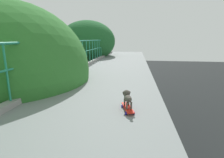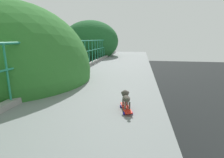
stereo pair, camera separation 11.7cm
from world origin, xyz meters
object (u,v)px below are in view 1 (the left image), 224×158
at_px(car_red_taxi_fifth, 22,147).
at_px(small_dog, 127,97).
at_px(toy_skateboard, 128,108).
at_px(city_bus, 46,88).

xyz_separation_m(car_red_taxi_fifth, small_dog, (7.07, -5.73, 5.78)).
bearing_deg(small_dog, toy_skateboard, -75.04).
distance_m(toy_skateboard, small_dog, 0.22).
xyz_separation_m(city_bus, toy_skateboard, (10.37, -15.15, 4.38)).
relative_size(toy_skateboard, small_dog, 1.44).
bearing_deg(city_bus, small_dog, -55.55).
bearing_deg(toy_skateboard, city_bus, 124.40).
bearing_deg(city_bus, car_red_taxi_fifth, -70.64).
height_order(city_bus, toy_skateboard, toy_skateboard).
distance_m(city_bus, toy_skateboard, 18.88).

